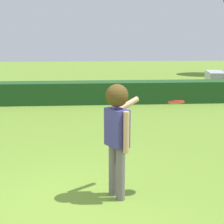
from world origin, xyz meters
name	(u,v)px	position (x,y,z in m)	size (l,w,h in m)	color
ground_plane	(81,209)	(0.00, 0.00, 0.00)	(60.00, 60.00, 0.00)	olive
person	(117,127)	(0.57, 0.35, 1.14)	(0.60, 0.78, 1.79)	slate
frisbee	(176,102)	(1.48, 0.45, 1.49)	(0.25, 0.24, 0.11)	red
hedge_row	(84,93)	(0.00, 8.12, 0.40)	(24.44, 0.90, 0.81)	#1E4920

